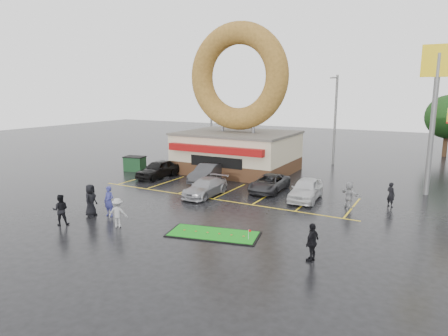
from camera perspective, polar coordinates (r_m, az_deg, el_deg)
The scene contains 20 objects.
ground at distance 25.32m, azimuth -5.51°, elevation -6.22°, with size 120.00×120.00×0.00m, color black.
donut_shop at distance 37.01m, azimuth 1.93°, elevation 6.35°, with size 10.20×8.70×13.50m.
shell_sign at distance 31.89m, azimuth 28.01°, elevation 9.57°, with size 2.20×0.36×10.60m.
streetlight_left at distance 46.44m, azimuth -1.89°, elevation 7.69°, with size 0.40×2.21×9.00m.
streetlight_mid at distance 42.04m, azimuth 15.58°, elevation 6.95°, with size 0.40×2.21×9.00m.
tree_far_d at distance 51.97m, azimuth 29.37°, elevation 6.38°, with size 4.90×4.90×7.00m.
car_black at distance 35.15m, azimuth -9.39°, elevation -0.14°, with size 1.80×4.48×1.53m, color black.
car_dgrey at distance 33.10m, azimuth -2.37°, elevation -0.72°, with size 1.58×4.54×1.50m, color #2D2D30.
car_silver at distance 28.78m, azimuth -2.69°, elevation -2.76°, with size 1.77×4.36×1.27m, color gray.
car_grey at distance 30.27m, azimuth 6.47°, elevation -2.15°, with size 2.07×4.49×1.25m, color #2A2A2C.
car_white at distance 28.24m, azimuth 11.64°, elevation -2.99°, with size 1.78×4.43×1.51m, color silver.
person_blue at distance 25.10m, azimuth -16.11°, elevation -4.58°, with size 0.67×0.44×1.84m, color navy.
person_blackjkt at distance 24.37m, azimuth -22.31°, elevation -5.55°, with size 0.86×0.67×1.77m, color black.
person_hoodie at distance 23.00m, azimuth -14.92°, elevation -6.19°, with size 1.07×0.61×1.66m, color #9B9C9E.
person_bystander at distance 25.44m, azimuth -18.52°, elevation -4.38°, with size 0.96×0.62×1.96m, color black.
person_cameraman at distance 18.40m, azimuth 12.49°, elevation -10.31°, with size 1.03×0.43×1.76m, color black.
person_walker_near at distance 27.11m, azimuth 17.46°, elevation -3.64°, with size 1.60×0.51×1.72m, color #9A9A9D.
person_walker_far at distance 28.22m, azimuth 22.73°, elevation -3.52°, with size 0.59×0.39×1.63m, color black.
dumpster at distance 38.60m, azimuth -12.63°, elevation 0.56°, with size 1.80×1.20×1.30m, color #173D1F.
putting_green at distance 21.35m, azimuth -1.52°, elevation -9.41°, with size 5.15×3.08×0.60m.
Camera 1 is at (13.77, -19.88, 7.50)m, focal length 32.00 mm.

